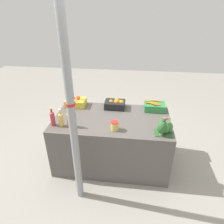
# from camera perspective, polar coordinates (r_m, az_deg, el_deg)

# --- Properties ---
(ground_plane) EXTENTS (10.00, 10.00, 0.00)m
(ground_plane) POSITION_cam_1_polar(r_m,az_deg,el_deg) (3.37, 0.00, -13.41)
(ground_plane) COLOR gray
(market_table) EXTENTS (1.68, 0.95, 0.79)m
(market_table) POSITION_cam_1_polar(r_m,az_deg,el_deg) (3.11, 0.00, -8.01)
(market_table) COLOR #56514C
(market_table) RESTS_ON ground_plane
(support_pole) EXTENTS (0.10, 0.10, 2.46)m
(support_pole) POSITION_cam_1_polar(r_m,az_deg,el_deg) (2.13, -11.45, -0.71)
(support_pole) COLOR gray
(support_pole) RESTS_ON ground_plane
(apple_crate) EXTENTS (0.32, 0.23, 0.15)m
(apple_crate) POSITION_cam_1_polar(r_m,az_deg,el_deg) (3.27, -10.41, 2.94)
(apple_crate) COLOR gold
(apple_crate) RESTS_ON market_table
(orange_crate) EXTENTS (0.32, 0.23, 0.15)m
(orange_crate) POSITION_cam_1_polar(r_m,az_deg,el_deg) (3.16, 1.00, 2.34)
(orange_crate) COLOR black
(orange_crate) RESTS_ON market_table
(carrot_crate) EXTENTS (0.32, 0.23, 0.14)m
(carrot_crate) POSITION_cam_1_polar(r_m,az_deg,el_deg) (3.16, 12.10, 1.60)
(carrot_crate) COLOR #2D8442
(carrot_crate) RESTS_ON market_table
(broccoli_pile) EXTENTS (0.23, 0.19, 0.20)m
(broccoli_pile) POSITION_cam_1_polar(r_m,az_deg,el_deg) (2.60, 14.73, -4.24)
(broccoli_pile) COLOR #2D602D
(broccoli_pile) RESTS_ON market_table
(juice_bottle_ruby) EXTENTS (0.06, 0.06, 0.27)m
(juice_bottle_ruby) POSITION_cam_1_polar(r_m,az_deg,el_deg) (2.79, -16.64, -1.66)
(juice_bottle_ruby) COLOR #B2333D
(juice_bottle_ruby) RESTS_ON market_table
(juice_bottle_golden) EXTENTS (0.06, 0.06, 0.26)m
(juice_bottle_golden) POSITION_cam_1_polar(r_m,az_deg,el_deg) (2.75, -14.39, -1.94)
(juice_bottle_golden) COLOR gold
(juice_bottle_golden) RESTS_ON market_table
(juice_bottle_amber) EXTENTS (0.06, 0.06, 0.26)m
(juice_bottle_amber) POSITION_cam_1_polar(r_m,az_deg,el_deg) (2.71, -12.12, -2.02)
(juice_bottle_amber) COLOR gold
(juice_bottle_amber) RESTS_ON market_table
(pickle_jar) EXTENTS (0.10, 0.10, 0.12)m
(pickle_jar) POSITION_cam_1_polar(r_m,az_deg,el_deg) (2.61, 0.76, -3.92)
(pickle_jar) COLOR #DBBC56
(pickle_jar) RESTS_ON market_table
(sparrow_bird) EXTENTS (0.14, 0.04, 0.05)m
(sparrow_bird) POSITION_cam_1_polar(r_m,az_deg,el_deg) (2.53, 15.16, -1.80)
(sparrow_bird) COLOR #4C3D2D
(sparrow_bird) RESTS_ON broccoli_pile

